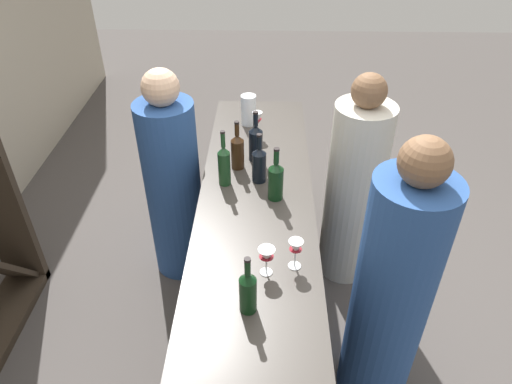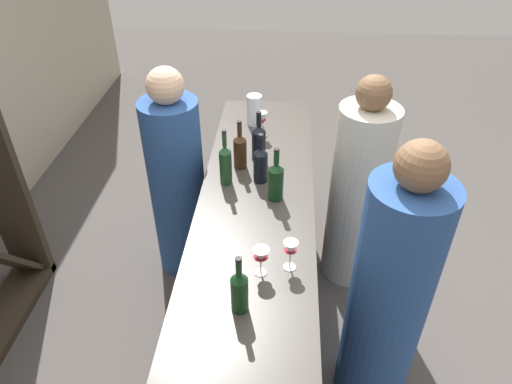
{
  "view_description": "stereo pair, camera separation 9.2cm",
  "coord_description": "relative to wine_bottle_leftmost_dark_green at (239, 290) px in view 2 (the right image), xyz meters",
  "views": [
    {
      "loc": [
        -2.03,
        -0.05,
        2.53
      ],
      "look_at": [
        0.0,
        0.0,
        1.03
      ],
      "focal_mm": 33.02,
      "sensor_mm": 36.0,
      "label": 1
    },
    {
      "loc": [
        -2.03,
        -0.14,
        2.53
      ],
      "look_at": [
        0.0,
        0.0,
        1.03
      ],
      "focal_mm": 33.02,
      "sensor_mm": 36.0,
      "label": 2
    }
  ],
  "objects": [
    {
      "name": "wine_bottle_leftmost_dark_green",
      "position": [
        0.0,
        0.0,
        0.0
      ],
      "size": [
        0.07,
        0.07,
        0.29
      ],
      "color": "black",
      "rests_on": "bar_counter"
    },
    {
      "name": "bar_counter",
      "position": [
        0.75,
        -0.01,
        -0.59
      ],
      "size": [
        2.43,
        0.63,
        0.98
      ],
      "color": "#2A2723",
      "rests_on": "ground"
    },
    {
      "name": "wine_glass_near_right",
      "position": [
        1.45,
        -0.0,
        0.01
      ],
      "size": [
        0.07,
        0.07,
        0.17
      ],
      "color": "white",
      "rests_on": "bar_counter"
    },
    {
      "name": "wine_bottle_second_left_dark_green",
      "position": [
        0.77,
        -0.12,
        0.01
      ],
      "size": [
        0.08,
        0.08,
        0.31
      ],
      "color": "black",
      "rests_on": "bar_counter"
    },
    {
      "name": "ground_plane",
      "position": [
        0.75,
        -0.01,
        -1.09
      ],
      "size": [
        12.0,
        12.0,
        0.0
      ],
      "primitive_type": "plane",
      "color": "#4C4744"
    },
    {
      "name": "wine_glass_near_left",
      "position": [
        0.25,
        -0.2,
        -0.0
      ],
      "size": [
        0.07,
        0.07,
        0.15
      ],
      "color": "white",
      "rests_on": "bar_counter"
    },
    {
      "name": "person_server_behind",
      "position": [
        1.24,
        0.55,
        -0.39
      ],
      "size": [
        0.43,
        0.43,
        1.52
      ],
      "rotation": [
        0.0,
        0.0,
        -1.38
      ],
      "color": "#284C8C",
      "rests_on": "ground"
    },
    {
      "name": "wine_bottle_far_right_near_black",
      "position": [
        1.16,
        -0.0,
        0.01
      ],
      "size": [
        0.08,
        0.08,
        0.32
      ],
      "color": "black",
      "rests_on": "bar_counter"
    },
    {
      "name": "water_pitcher",
      "position": [
        1.61,
        0.06,
        -0.01
      ],
      "size": [
        0.1,
        0.1,
        0.21
      ],
      "color": "silver",
      "rests_on": "bar_counter"
    },
    {
      "name": "person_left_guest",
      "position": [
        1.23,
        -0.65,
        -0.4
      ],
      "size": [
        0.39,
        0.39,
        1.5
      ],
      "rotation": [
        0.0,
        0.0,
        1.52
      ],
      "color": "beige",
      "rests_on": "ground"
    },
    {
      "name": "wine_glass_near_center",
      "position": [
        0.21,
        -0.07,
        -0.01
      ],
      "size": [
        0.08,
        0.08,
        0.14
      ],
      "color": "white",
      "rests_on": "bar_counter"
    },
    {
      "name": "person_center_guest",
      "position": [
        0.29,
        -0.69,
        -0.33
      ],
      "size": [
        0.46,
        0.46,
        1.64
      ],
      "rotation": [
        0.0,
        0.0,
        1.81
      ],
      "color": "#284C8C",
      "rests_on": "ground"
    },
    {
      "name": "wine_bottle_second_right_near_black",
      "position": [
        0.93,
        -0.03,
        0.0
      ],
      "size": [
        0.08,
        0.08,
        0.3
      ],
      "color": "black",
      "rests_on": "bar_counter"
    },
    {
      "name": "wine_bottle_rightmost_amber_brown",
      "position": [
        1.07,
        0.1,
        0.01
      ],
      "size": [
        0.08,
        0.08,
        0.31
      ],
      "color": "#331E0F",
      "rests_on": "bar_counter"
    },
    {
      "name": "wine_bottle_center_olive_green",
      "position": [
        0.9,
        0.17,
        0.02
      ],
      "size": [
        0.07,
        0.07,
        0.34
      ],
      "color": "#193D1E",
      "rests_on": "bar_counter"
    }
  ]
}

